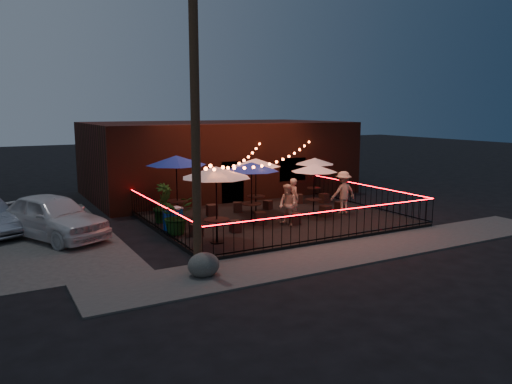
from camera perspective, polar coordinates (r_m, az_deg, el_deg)
ground at (r=19.62m, az=5.19°, el=-4.49°), size 110.00×110.00×0.00m
patio at (r=21.24m, az=2.16°, el=-3.17°), size 10.00×8.00×0.15m
sidewalk at (r=17.11m, az=11.34°, el=-6.65°), size 18.00×2.50×0.05m
brick_building at (r=28.40m, az=-4.44°, el=3.94°), size 14.00×8.00×4.00m
utility_pole at (r=14.19m, az=-6.92°, el=6.49°), size 0.26×0.26×8.00m
fence_front at (r=17.89m, az=8.82°, el=-3.75°), size 10.00×0.04×1.04m
fence_left at (r=19.07m, az=-10.82°, el=-2.99°), size 0.04×8.00×1.04m
fence_right at (r=24.04m, az=12.43°, el=-0.47°), size 0.04×8.00×1.04m
festoon_lights at (r=20.08m, az=0.18°, el=3.17°), size 10.02×8.72×1.32m
cafe_table_0 at (r=16.94m, az=-4.58°, el=2.15°), size 2.46×2.46×2.65m
cafe_table_1 at (r=20.53m, az=-9.11°, el=3.50°), size 2.93×2.93×2.71m
cafe_table_2 at (r=20.09m, az=-0.52°, el=2.83°), size 2.41×2.41×2.46m
cafe_table_3 at (r=21.94m, az=-0.01°, el=3.31°), size 2.62×2.62×2.43m
cafe_table_4 at (r=21.66m, az=6.67°, el=2.66°), size 2.08×2.08×2.22m
cafe_table_5 at (r=25.02m, az=6.72°, el=3.46°), size 2.49×2.49×2.17m
bistro_chair_0 at (r=18.25m, az=-6.85°, el=-4.37°), size 0.49×0.49×0.45m
bistro_chair_1 at (r=18.77m, az=-2.37°, el=-3.94°), size 0.38×0.38×0.44m
bistro_chair_2 at (r=20.77m, az=-10.55°, el=-2.79°), size 0.41×0.41×0.44m
bistro_chair_3 at (r=21.57m, az=-5.07°, el=-2.11°), size 0.48×0.48×0.51m
bistro_chair_4 at (r=20.02m, az=0.47°, el=-3.00°), size 0.51×0.51×0.50m
bistro_chair_5 at (r=20.08m, az=4.49°, el=-3.05°), size 0.46×0.46×0.46m
bistro_chair_6 at (r=22.36m, az=-2.11°, el=-1.75°), size 0.50×0.50×0.45m
bistro_chair_7 at (r=23.02m, az=1.36°, el=-1.47°), size 0.45×0.45×0.40m
bistro_chair_8 at (r=21.63m, az=7.94°, el=-2.18°), size 0.46×0.46×0.47m
bistro_chair_9 at (r=22.73m, az=9.62°, el=-1.67°), size 0.45×0.45×0.46m
bistro_chair_10 at (r=24.54m, az=4.86°, el=-0.77°), size 0.50×0.50×0.45m
bistro_chair_11 at (r=24.79m, az=7.78°, el=-0.70°), size 0.43×0.43×0.46m
patron_a at (r=21.19m, az=4.36°, el=-0.69°), size 0.48×0.66×1.69m
patron_b at (r=19.78m, az=3.65°, el=-1.47°), size 0.76×0.90×1.64m
patron_c at (r=22.35m, az=9.93°, el=-0.04°), size 1.25×0.77×1.87m
potted_shrub_a at (r=18.62m, az=-9.12°, el=-2.63°), size 1.58×1.48×1.41m
potted_shrub_b at (r=20.58m, az=-10.64°, el=-1.56°), size 0.77×0.62×1.38m
potted_shrub_c at (r=22.60m, az=-10.52°, el=-0.68°), size 0.82×0.82×1.30m
cooler at (r=19.30m, az=-9.47°, el=-3.02°), size 0.74×0.59×0.87m
boulder at (r=14.34m, az=-6.01°, el=-8.30°), size 1.09×0.99×0.71m
car_white at (r=19.77m, az=-22.24°, el=-2.59°), size 3.92×5.23×1.66m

